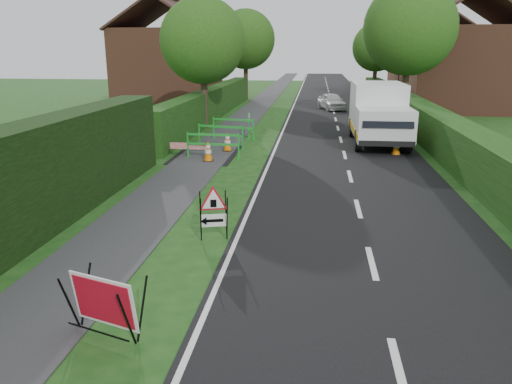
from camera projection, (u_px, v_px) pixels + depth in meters
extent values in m
plane|color=#164112|center=(239.00, 279.00, 9.18)|extent=(120.00, 120.00, 0.00)
cube|color=black|center=(330.00, 99.00, 42.29)|extent=(6.00, 90.00, 0.02)
cube|color=#2D2D30|center=(266.00, 98.00, 42.92)|extent=(2.00, 90.00, 0.02)
cube|color=#14380F|center=(213.00, 118.00, 30.74)|extent=(1.00, 24.00, 1.80)
cube|color=#14380F|center=(425.00, 138.00, 23.70)|extent=(1.20, 50.00, 1.50)
cube|color=brown|center=(169.00, 67.00, 38.18)|extent=(7.00, 7.00, 5.50)
cube|color=#331E19|center=(144.00, 14.00, 37.32)|extent=(4.00, 7.40, 2.58)
cube|color=#331E19|center=(189.00, 14.00, 36.92)|extent=(4.00, 7.40, 2.58)
cube|color=brown|center=(461.00, 69.00, 33.88)|extent=(7.00, 7.00, 5.50)
cube|color=#331E19|center=(440.00, 9.00, 33.02)|extent=(4.00, 7.40, 2.58)
cube|color=#331E19|center=(495.00, 9.00, 32.62)|extent=(4.00, 7.40, 2.58)
cube|color=brown|center=(431.00, 64.00, 47.13)|extent=(7.00, 7.00, 5.50)
cube|color=#331E19|center=(416.00, 21.00, 46.27)|extent=(4.00, 7.40, 2.58)
cube|color=#331E19|center=(455.00, 21.00, 45.87)|extent=(4.00, 7.40, 2.58)
cube|color=#331E19|center=(436.00, 8.00, 45.76)|extent=(0.25, 7.40, 0.18)
cylinder|color=#2D2116|center=(204.00, 103.00, 26.51)|extent=(0.36, 0.36, 2.62)
sphere|color=#194612|center=(203.00, 41.00, 25.64)|extent=(4.40, 4.40, 4.40)
cylinder|color=#2D2116|center=(404.00, 95.00, 29.03)|extent=(0.36, 0.36, 2.97)
sphere|color=#194612|center=(410.00, 28.00, 28.01)|extent=(5.20, 5.20, 5.20)
cylinder|color=#2D2116|center=(246.00, 82.00, 41.76)|extent=(0.36, 0.36, 2.80)
sphere|color=#194612|center=(246.00, 39.00, 40.81)|extent=(4.80, 4.80, 4.80)
cylinder|color=#2D2116|center=(374.00, 82.00, 44.37)|extent=(0.36, 0.36, 2.45)
sphere|color=#194612|center=(377.00, 47.00, 43.54)|extent=(4.20, 4.20, 4.20)
cylinder|color=black|center=(69.00, 303.00, 7.33)|extent=(0.14, 0.32, 0.92)
cylinder|color=black|center=(86.00, 293.00, 7.63)|extent=(0.14, 0.32, 0.92)
cylinder|color=black|center=(127.00, 320.00, 6.89)|extent=(0.14, 0.32, 0.92)
cylinder|color=black|center=(142.00, 308.00, 7.19)|extent=(0.14, 0.32, 0.92)
cylinder|color=black|center=(98.00, 332.00, 7.18)|extent=(1.08, 0.39, 0.03)
cube|color=white|center=(104.00, 302.00, 7.22)|extent=(1.11, 0.49, 0.81)
cube|color=#B90C20|center=(103.00, 302.00, 7.21)|extent=(1.01, 0.44, 0.70)
cylinder|color=black|center=(201.00, 220.00, 10.74)|extent=(0.11, 0.32, 1.05)
cylinder|color=black|center=(201.00, 216.00, 10.99)|extent=(0.11, 0.32, 1.05)
cylinder|color=black|center=(227.00, 218.00, 10.81)|extent=(0.11, 0.32, 1.05)
cylinder|color=black|center=(226.00, 215.00, 11.07)|extent=(0.11, 0.32, 1.05)
cube|color=white|center=(214.00, 220.00, 10.90)|extent=(0.57, 0.17, 0.28)
cube|color=black|center=(214.00, 221.00, 10.89)|extent=(0.40, 0.12, 0.07)
cone|color=black|center=(203.00, 221.00, 10.86)|extent=(0.17, 0.20, 0.17)
cube|color=black|center=(213.00, 203.00, 10.78)|extent=(0.13, 0.04, 0.17)
cube|color=silver|center=(377.00, 107.00, 22.78)|extent=(2.23, 3.58, 2.14)
cube|color=silver|center=(384.00, 124.00, 20.31)|extent=(2.23, 2.31, 1.31)
cube|color=black|center=(388.00, 120.00, 19.16)|extent=(1.95, 0.26, 0.60)
cube|color=#E0AA0B|center=(353.00, 128.00, 22.15)|extent=(0.04, 5.49, 0.27)
cube|color=#E0AA0B|center=(404.00, 129.00, 21.90)|extent=(0.04, 5.49, 0.27)
cube|color=black|center=(387.00, 144.00, 19.42)|extent=(2.17, 0.14, 0.22)
cylinder|color=black|center=(358.00, 141.00, 20.55)|extent=(0.27, 0.89, 0.89)
cylinder|color=black|center=(408.00, 142.00, 20.33)|extent=(0.27, 0.89, 0.89)
cylinder|color=black|center=(352.00, 128.00, 23.97)|extent=(0.27, 0.89, 0.89)
cylinder|color=black|center=(395.00, 128.00, 23.74)|extent=(0.27, 0.89, 0.89)
cube|color=black|center=(396.00, 155.00, 19.90)|extent=(0.38, 0.38, 0.04)
cone|color=orange|center=(397.00, 145.00, 19.79)|extent=(0.32, 0.32, 0.75)
cylinder|color=white|center=(396.00, 146.00, 19.80)|extent=(0.25, 0.25, 0.14)
cylinder|color=white|center=(397.00, 141.00, 19.75)|extent=(0.17, 0.17, 0.10)
cube|color=black|center=(391.00, 143.00, 22.24)|extent=(0.38, 0.38, 0.04)
cone|color=orange|center=(392.00, 135.00, 22.13)|extent=(0.32, 0.32, 0.75)
cylinder|color=white|center=(392.00, 136.00, 22.14)|extent=(0.25, 0.25, 0.14)
cylinder|color=white|center=(392.00, 131.00, 22.09)|extent=(0.17, 0.17, 0.10)
cube|color=black|center=(404.00, 139.00, 23.47)|extent=(0.38, 0.38, 0.04)
cone|color=orange|center=(405.00, 130.00, 23.36)|extent=(0.32, 0.32, 0.75)
cylinder|color=white|center=(405.00, 131.00, 23.37)|extent=(0.25, 0.25, 0.14)
cylinder|color=white|center=(405.00, 127.00, 23.32)|extent=(0.17, 0.17, 0.10)
cube|color=black|center=(208.00, 161.00, 18.80)|extent=(0.38, 0.38, 0.04)
cone|color=orange|center=(208.00, 150.00, 18.70)|extent=(0.32, 0.32, 0.75)
cylinder|color=white|center=(208.00, 151.00, 18.71)|extent=(0.25, 0.25, 0.14)
cylinder|color=white|center=(208.00, 147.00, 18.65)|extent=(0.17, 0.17, 0.10)
cube|color=black|center=(228.00, 151.00, 20.67)|extent=(0.38, 0.38, 0.04)
cone|color=orange|center=(227.00, 141.00, 20.57)|extent=(0.32, 0.32, 0.75)
cylinder|color=white|center=(228.00, 142.00, 20.58)|extent=(0.25, 0.25, 0.14)
cylinder|color=white|center=(227.00, 138.00, 20.52)|extent=(0.17, 0.17, 0.10)
cube|color=green|center=(188.00, 145.00, 19.33)|extent=(0.05, 0.05, 1.00)
cube|color=green|center=(239.00, 146.00, 19.06)|extent=(0.05, 0.05, 1.00)
cube|color=green|center=(213.00, 135.00, 19.08)|extent=(2.00, 0.09, 0.08)
cube|color=green|center=(213.00, 144.00, 19.18)|extent=(2.00, 0.09, 0.08)
cube|color=green|center=(188.00, 157.00, 19.46)|extent=(0.07, 0.35, 0.04)
cube|color=green|center=(239.00, 158.00, 19.19)|extent=(0.07, 0.35, 0.04)
cube|color=green|center=(199.00, 135.00, 21.50)|extent=(0.06, 0.06, 1.00)
cube|color=green|center=(243.00, 138.00, 20.89)|extent=(0.06, 0.06, 1.00)
cube|color=green|center=(221.00, 127.00, 21.08)|extent=(1.97, 0.45, 0.08)
cube|color=green|center=(221.00, 135.00, 21.18)|extent=(1.97, 0.45, 0.08)
cube|color=green|center=(200.00, 146.00, 21.63)|extent=(0.13, 0.35, 0.04)
cube|color=green|center=(243.00, 149.00, 21.02)|extent=(0.13, 0.35, 0.04)
cube|color=green|center=(214.00, 128.00, 23.53)|extent=(0.06, 0.06, 1.00)
cube|color=green|center=(254.00, 130.00, 22.93)|extent=(0.06, 0.06, 1.00)
cube|color=green|center=(233.00, 120.00, 23.12)|extent=(1.97, 0.44, 0.08)
cube|color=green|center=(233.00, 128.00, 23.22)|extent=(1.97, 0.44, 0.08)
cube|color=green|center=(214.00, 138.00, 23.67)|extent=(0.13, 0.35, 0.04)
cube|color=green|center=(254.00, 140.00, 23.06)|extent=(0.13, 0.35, 0.04)
cube|color=green|center=(249.00, 128.00, 23.33)|extent=(0.06, 0.06, 1.00)
cube|color=green|center=(249.00, 122.00, 25.25)|extent=(0.06, 0.06, 1.00)
cube|color=green|center=(249.00, 117.00, 24.18)|extent=(0.32, 1.99, 0.08)
cube|color=green|center=(249.00, 124.00, 24.28)|extent=(0.32, 1.99, 0.08)
cube|color=green|center=(249.00, 139.00, 23.47)|extent=(0.35, 0.11, 0.04)
cube|color=green|center=(249.00, 132.00, 25.39)|extent=(0.35, 0.11, 0.04)
cube|color=red|center=(189.00, 157.00, 19.50)|extent=(1.50, 0.05, 0.25)
imported|color=white|center=(332.00, 101.00, 34.64)|extent=(2.21, 3.57, 1.13)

